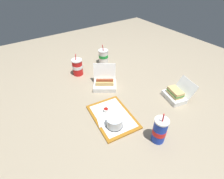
% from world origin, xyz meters
% --- Properties ---
extents(ground_plane, '(3.20, 3.20, 0.00)m').
position_xyz_m(ground_plane, '(0.00, 0.00, 0.00)').
color(ground_plane, gray).
extents(food_tray, '(0.40, 0.30, 0.01)m').
position_xyz_m(food_tray, '(0.21, -0.19, 0.01)').
color(food_tray, '#A56619').
rests_on(food_tray, ground_plane).
extents(cake_container, '(0.11, 0.11, 0.07)m').
position_xyz_m(cake_container, '(0.29, -0.23, 0.05)').
color(cake_container, black).
rests_on(cake_container, food_tray).
extents(ketchup_cup, '(0.04, 0.04, 0.02)m').
position_xyz_m(ketchup_cup, '(0.15, -0.20, 0.03)').
color(ketchup_cup, white).
rests_on(ketchup_cup, food_tray).
extents(napkin_stack, '(0.13, 0.13, 0.00)m').
position_xyz_m(napkin_stack, '(0.22, -0.26, 0.02)').
color(napkin_stack, white).
rests_on(napkin_stack, food_tray).
extents(plastic_fork, '(0.11, 0.03, 0.00)m').
position_xyz_m(plastic_fork, '(0.12, -0.13, 0.02)').
color(plastic_fork, white).
rests_on(plastic_fork, food_tray).
extents(clamshell_hotdog_right, '(0.26, 0.26, 0.18)m').
position_xyz_m(clamshell_hotdog_right, '(-0.12, -0.04, 0.04)').
color(clamshell_hotdog_right, white).
rests_on(clamshell_hotdog_right, ground_plane).
extents(clamshell_sandwich_back, '(0.22, 0.22, 0.15)m').
position_xyz_m(clamshell_sandwich_back, '(0.33, 0.34, 0.04)').
color(clamshell_sandwich_back, white).
rests_on(clamshell_sandwich_back, ground_plane).
extents(soda_cup_right, '(0.09, 0.09, 0.24)m').
position_xyz_m(soda_cup_right, '(0.53, -0.07, 0.09)').
color(soda_cup_right, '#1938B7').
rests_on(soda_cup_right, ground_plane).
extents(soda_cup_corner, '(0.10, 0.10, 0.21)m').
position_xyz_m(soda_cup_corner, '(-0.49, 0.18, 0.08)').
color(soda_cup_corner, white).
rests_on(soda_cup_corner, ground_plane).
extents(soda_cup_left, '(0.10, 0.10, 0.22)m').
position_xyz_m(soda_cup_left, '(-0.44, -0.14, 0.08)').
color(soda_cup_left, red).
rests_on(soda_cup_left, ground_plane).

